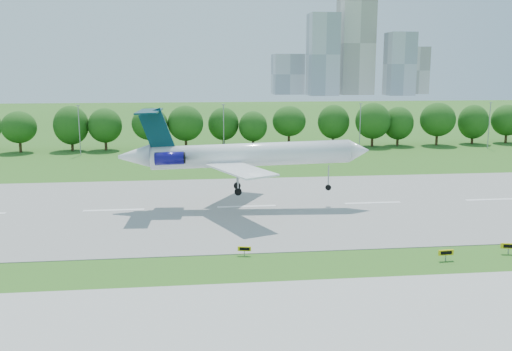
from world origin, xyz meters
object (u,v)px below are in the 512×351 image
at_px(taxi_sign_left, 244,249).
at_px(service_vehicle_a, 150,153).
at_px(service_vehicle_b, 273,153).
at_px(airliner, 238,154).

height_order(taxi_sign_left, service_vehicle_a, taxi_sign_left).
height_order(taxi_sign_left, service_vehicle_b, service_vehicle_b).
distance_m(airliner, service_vehicle_a, 58.21).
bearing_deg(service_vehicle_a, airliner, -149.82).
xyz_separation_m(taxi_sign_left, service_vehicle_a, (-15.69, 78.22, -0.26)).
bearing_deg(service_vehicle_b, airliner, 163.43).
distance_m(taxi_sign_left, service_vehicle_a, 79.78).
height_order(service_vehicle_a, service_vehicle_b, service_vehicle_b).
relative_size(service_vehicle_a, service_vehicle_b, 0.82).
distance_m(service_vehicle_a, service_vehicle_b, 30.20).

